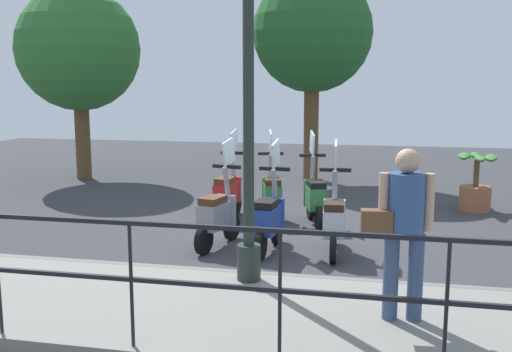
% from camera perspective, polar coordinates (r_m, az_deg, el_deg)
% --- Properties ---
extents(ground_plane, '(28.00, 28.00, 0.00)m').
position_cam_1_polar(ground_plane, '(8.75, 2.95, -6.14)').
color(ground_plane, '#38383D').
extents(promenade_walkway, '(2.20, 20.00, 0.15)m').
position_cam_1_polar(promenade_walkway, '(5.80, -2.05, -13.44)').
color(promenade_walkway, gray).
rests_on(promenade_walkway, ground_plane).
extents(fence_railing, '(0.04, 16.03, 1.07)m').
position_cam_1_polar(fence_railing, '(4.57, -5.31, -8.80)').
color(fence_railing, black).
rests_on(fence_railing, promenade_walkway).
extents(lamp_post_near, '(0.26, 0.90, 4.68)m').
position_cam_1_polar(lamp_post_near, '(6.10, -0.76, 8.58)').
color(lamp_post_near, '#232D28').
rests_on(lamp_post_near, promenade_walkway).
extents(pedestrian_with_bag, '(0.35, 0.64, 1.59)m').
position_cam_1_polar(pedestrian_with_bag, '(5.31, 14.50, -4.43)').
color(pedestrian_with_bag, '#384C70').
rests_on(pedestrian_with_bag, promenade_walkway).
extents(tree_large, '(2.94, 2.94, 4.62)m').
position_cam_1_polar(tree_large, '(14.62, -17.32, 11.94)').
color(tree_large, brown).
rests_on(tree_large, ground_plane).
extents(tree_distant, '(2.83, 2.83, 4.95)m').
position_cam_1_polar(tree_distant, '(13.97, 5.67, 13.98)').
color(tree_distant, brown).
rests_on(tree_distant, ground_plane).
extents(potted_palm, '(1.06, 0.66, 1.05)m').
position_cam_1_polar(potted_palm, '(11.25, 21.10, -1.01)').
color(potted_palm, '#9E5B3D').
rests_on(potted_palm, ground_plane).
extents(scooter_near_0, '(1.23, 0.44, 1.54)m').
position_cam_1_polar(scooter_near_0, '(7.84, 7.81, -4.37)').
color(scooter_near_0, black).
rests_on(scooter_near_0, ground_plane).
extents(scooter_near_1, '(1.23, 0.44, 1.54)m').
position_cam_1_polar(scooter_near_1, '(7.88, 1.31, -4.21)').
color(scooter_near_1, black).
rests_on(scooter_near_1, ground_plane).
extents(scooter_near_2, '(1.22, 0.51, 1.54)m').
position_cam_1_polar(scooter_near_2, '(8.13, -3.83, -3.82)').
color(scooter_near_2, black).
rests_on(scooter_near_2, ground_plane).
extents(scooter_far_0, '(1.21, 0.53, 1.54)m').
position_cam_1_polar(scooter_far_0, '(9.45, 5.89, -2.04)').
color(scooter_far_0, black).
rests_on(scooter_far_0, ground_plane).
extents(scooter_far_1, '(1.21, 0.52, 1.54)m').
position_cam_1_polar(scooter_far_1, '(9.66, 1.59, -1.75)').
color(scooter_far_1, black).
rests_on(scooter_far_1, ground_plane).
extents(scooter_far_2, '(1.23, 0.44, 1.54)m').
position_cam_1_polar(scooter_far_2, '(9.76, -2.82, -1.64)').
color(scooter_far_2, black).
rests_on(scooter_far_2, ground_plane).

